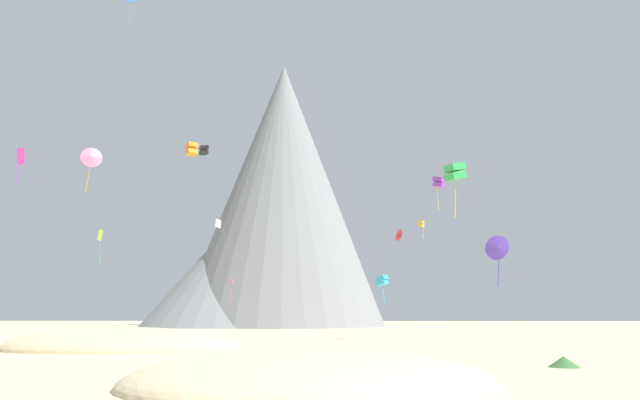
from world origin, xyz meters
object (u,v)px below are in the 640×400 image
object	(u,v)px
bush_far_left	(56,345)
kite_gold_mid	(421,224)
kite_white_low	(218,224)
kite_violet_mid	(439,182)
bush_near_left	(395,361)
kite_pink_mid	(91,157)
kite_indigo_low	(498,248)
kite_red_low	(398,235)
kite_lime_low	(100,239)
kite_orange_mid	(191,149)
kite_rainbow_low	(232,284)
kite_black_mid	(204,150)
kite_green_mid	(455,172)
kite_blue_high	(130,2)
kite_cyan_low	(382,281)
kite_magenta_mid	(20,159)
rock_massif	(275,216)
bush_near_right	(564,362)

from	to	relation	value
bush_far_left	kite_gold_mid	world-z (taller)	kite_gold_mid
kite_white_low	kite_violet_mid	xyz separation A→B (m)	(27.83, 16.13, 8.14)
bush_near_left	kite_pink_mid	world-z (taller)	kite_pink_mid
kite_indigo_low	kite_gold_mid	bearing A→B (deg)	88.13
bush_far_left	kite_red_low	size ratio (longest dim) A/B	1.25
bush_near_left	kite_indigo_low	bearing A→B (deg)	65.81
kite_white_low	kite_lime_low	bearing A→B (deg)	-21.71
kite_red_low	kite_orange_mid	xyz separation A→B (m)	(-25.10, 0.57, 10.86)
kite_gold_mid	kite_red_low	size ratio (longest dim) A/B	1.72
kite_lime_low	kite_white_low	world-z (taller)	kite_white_low
bush_far_left	kite_rainbow_low	distance (m)	36.60
kite_black_mid	kite_lime_low	bearing A→B (deg)	-100.12
kite_pink_mid	kite_violet_mid	world-z (taller)	kite_violet_mid
kite_pink_mid	kite_violet_mid	size ratio (longest dim) A/B	1.01
kite_red_low	kite_black_mid	bearing A→B (deg)	-128.98
kite_green_mid	kite_blue_high	bearing A→B (deg)	-143.60
kite_green_mid	kite_cyan_low	distance (m)	21.58
kite_white_low	kite_indigo_low	bearing A→B (deg)	162.27
kite_pink_mid	kite_cyan_low	distance (m)	33.89
bush_near_left	kite_magenta_mid	distance (m)	38.64
kite_orange_mid	kite_red_low	bearing A→B (deg)	141.53
bush_near_left	kite_red_low	distance (m)	40.92
kite_pink_mid	kite_rainbow_low	world-z (taller)	kite_pink_mid
kite_cyan_low	rock_massif	bearing A→B (deg)	48.19
kite_green_mid	kite_white_low	bearing A→B (deg)	-157.11
kite_blue_high	kite_indigo_low	distance (m)	50.57
kite_blue_high	kite_rainbow_low	world-z (taller)	kite_blue_high
kite_rainbow_low	bush_near_right	bearing A→B (deg)	-128.80
rock_massif	kite_pink_mid	world-z (taller)	rock_massif
rock_massif	kite_cyan_low	size ratio (longest dim) A/B	18.59
kite_rainbow_low	bush_near_left	bearing A→B (deg)	-138.65
bush_near_left	kite_blue_high	xyz separation A→B (m)	(-27.58, 33.31, 38.74)
bush_far_left	kite_magenta_mid	world-z (taller)	kite_magenta_mid
kite_gold_mid	kite_blue_high	distance (m)	48.54
rock_massif	kite_black_mid	bearing A→B (deg)	-92.58
bush_far_left	kite_indigo_low	size ratio (longest dim) A/B	0.39
kite_red_low	kite_rainbow_low	xyz separation A→B (m)	(-21.80, 12.51, -5.11)
kite_lime_low	kite_green_mid	bearing A→B (deg)	110.43
kite_black_mid	kite_cyan_low	world-z (taller)	kite_black_mid
kite_magenta_mid	kite_green_mid	bearing A→B (deg)	30.77
bush_near_right	bush_near_left	xyz separation A→B (m)	(-9.25, -2.57, 0.22)
kite_blue_high	rock_massif	bearing A→B (deg)	104.03
bush_far_left	kite_green_mid	bearing A→B (deg)	-0.02
kite_red_low	kite_green_mid	bearing A→B (deg)	-20.53
kite_lime_low	kite_magenta_mid	distance (m)	23.28
kite_green_mid	kite_blue_high	size ratio (longest dim) A/B	1.10
bush_far_left	kite_blue_high	distance (m)	42.49
kite_magenta_mid	kite_indigo_low	distance (m)	44.91
rock_massif	kite_white_low	distance (m)	69.11
kite_white_low	kite_violet_mid	size ratio (longest dim) A/B	0.21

